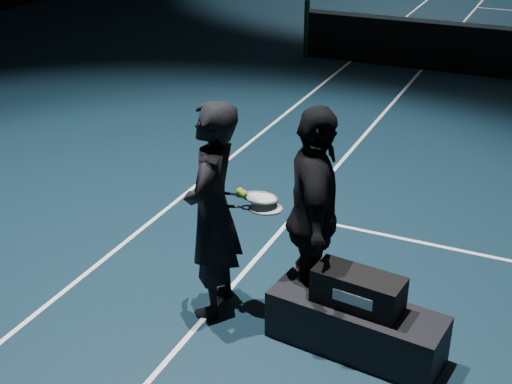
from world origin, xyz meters
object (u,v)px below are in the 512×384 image
tennis_balls (242,191)px  player_a (212,211)px  racket_bag (358,290)px  player_b (314,218)px  player_bench (355,327)px  racket_upper (260,198)px  racket_lower (266,209)px

tennis_balls → player_a: bearing=-162.7°
racket_bag → player_b: player_b is taller
player_a → player_b: bearing=96.8°
player_a → player_bench: bearing=78.2°
racket_bag → racket_upper: bearing=174.5°
player_bench → racket_bag: bearing=0.0°
racket_bag → tennis_balls: tennis_balls is taller
racket_bag → player_b: bearing=156.2°
racket_bag → racket_lower: (-0.88, 0.18, 0.44)m
player_bench → player_a: player_a is taller
player_bench → player_b: size_ratio=0.74×
player_b → tennis_balls: (-0.57, -0.16, 0.20)m
racket_upper → tennis_balls: tennis_balls is taller
racket_bag → player_bench: bearing=0.0°
player_b → tennis_balls: size_ratio=16.02×
racket_upper → player_b: bearing=-9.1°
racket_bag → racket_upper: (-0.94, 0.21, 0.52)m
player_a → tennis_balls: (0.24, 0.08, 0.20)m
player_bench → player_a: (-1.31, 0.06, 0.75)m
player_bench → racket_bag: size_ratio=2.00×
racket_upper → player_bench: bearing=-32.6°
racket_upper → tennis_balls: (-0.13, -0.07, 0.07)m
tennis_balls → player_bench: bearing=-7.1°
player_bench → player_a: 1.51m
player_bench → player_b: bearing=156.2°
racket_bag → racket_lower: size_ratio=1.05×
player_a → racket_upper: bearing=102.5°
player_bench → racket_bag: racket_bag is taller
tennis_balls → racket_upper: bearing=29.7°
player_b → tennis_balls: bearing=81.5°
racket_bag → racket_lower: bearing=175.2°
racket_lower → racket_upper: racket_upper is taller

